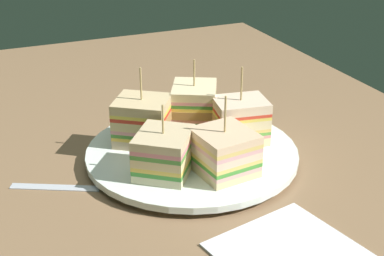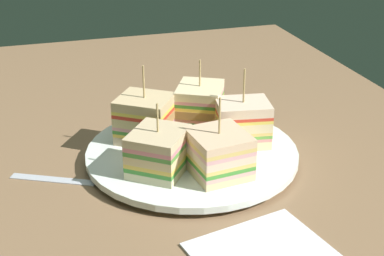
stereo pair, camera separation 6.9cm
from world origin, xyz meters
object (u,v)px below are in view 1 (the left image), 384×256
sandwich_wedge_4 (239,120)px  spoon (97,185)px  plate (192,154)px  sandwich_wedge_0 (194,107)px  napkin (288,251)px  sandwich_wedge_2 (164,153)px  sandwich_wedge_3 (224,152)px  chip_pile (193,147)px  sandwich_wedge_1 (143,121)px

sandwich_wedge_4 → spoon: 20.01cm
plate → sandwich_wedge_0: bearing=-25.6°
plate → sandwich_wedge_4: sandwich_wedge_4 is taller
napkin → sandwich_wedge_2: bearing=20.9°
sandwich_wedge_3 → napkin: sandwich_wedge_3 is taller
sandwich_wedge_3 → napkin: (-14.44, 0.02, -3.84)cm
chip_pile → spoon: (-0.84, 12.52, -2.00)cm
sandwich_wedge_2 → spoon: (2.21, 7.56, -3.66)cm
sandwich_wedge_3 → napkin: 14.94cm
sandwich_wedge_1 → sandwich_wedge_2: 8.67cm
plate → sandwich_wedge_2: size_ratio=3.04×
sandwich_wedge_3 → chip_pile: 5.98cm
plate → chip_pile: (-1.05, 0.32, 1.49)cm
sandwich_wedge_4 → chip_pile: (-1.12, 7.01, -1.93)cm
plate → sandwich_wedge_2: bearing=127.9°
sandwich_wedge_3 → sandwich_wedge_1: bearing=21.8°
sandwich_wedge_1 → sandwich_wedge_4: (-4.48, -11.59, -0.11)cm
plate → spoon: plate is taller
plate → chip_pile: size_ratio=3.58×
spoon → napkin: (-19.13, -14.03, -0.16)cm
sandwich_wedge_1 → sandwich_wedge_2: bearing=-58.0°
sandwich_wedge_2 → chip_pile: size_ratio=1.18×
plate → sandwich_wedge_2: 7.39cm
plate → sandwich_wedge_0: sandwich_wedge_0 is taller
sandwich_wedge_0 → sandwich_wedge_4: sandwich_wedge_4 is taller
sandwich_wedge_2 → chip_pile: bearing=-21.5°
sandwich_wedge_1 → sandwich_wedge_4: bearing=13.3°
sandwich_wedge_4 → napkin: bearing=84.8°
sandwich_wedge_4 → spoon: sandwich_wedge_4 is taller
plate → sandwich_wedge_3: (-6.58, -1.21, 3.17)cm
chip_pile → sandwich_wedge_0: bearing=-24.4°
napkin → sandwich_wedge_3: bearing=-0.1°
plate → napkin: 21.07cm
plate → spoon: size_ratio=2.03×
sandwich_wedge_3 → plate: bearing=3.4°
sandwich_wedge_0 → sandwich_wedge_1: size_ratio=0.95×
sandwich_wedge_2 → sandwich_wedge_3: size_ratio=0.92×
sandwich_wedge_2 → sandwich_wedge_4: (4.17, -11.97, 0.27)cm
plate → sandwich_wedge_2: (-4.11, 5.28, 3.15)cm
plate → sandwich_wedge_4: size_ratio=2.66×
chip_pile → spoon: chip_pile is taller
sandwich_wedge_1 → chip_pile: bearing=-16.2°
sandwich_wedge_1 → chip_pile: size_ratio=1.35×
sandwich_wedge_4 → chip_pile: 7.35cm
spoon → napkin: spoon is taller
sandwich_wedge_2 → napkin: 18.51cm
spoon → chip_pile: bearing=30.6°
sandwich_wedge_3 → chip_pile: (5.53, 1.53, -1.68)cm
sandwich_wedge_0 → sandwich_wedge_1: 7.94cm
sandwich_wedge_1 → napkin: 26.62cm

